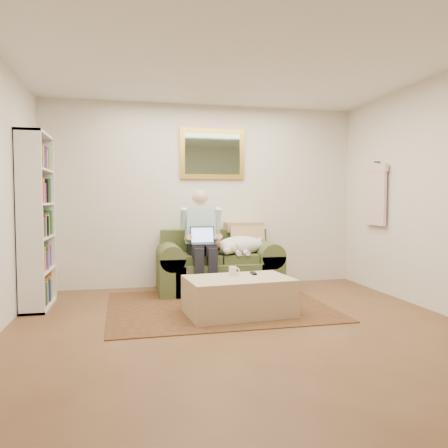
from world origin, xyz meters
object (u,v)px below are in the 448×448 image
object	(u,v)px
bookshelf	(37,221)
sofa	(218,270)
sleeping_dog	(241,245)
ottoman	(238,296)
seated_man	(202,242)
laptop	(203,240)
coffee_mug	(233,271)

from	to	relation	value
bookshelf	sofa	bearing A→B (deg)	11.48
sleeping_dog	ottoman	world-z (taller)	sleeping_dog
seated_man	laptop	size ratio (longest dim) A/B	4.33
sleeping_dog	coffee_mug	distance (m)	1.11
seated_man	bookshelf	size ratio (longest dim) A/B	0.69
laptop	ottoman	distance (m)	1.19
sofa	ottoman	bearing A→B (deg)	-91.43
laptop	sleeping_dog	xyz separation A→B (m)	(0.54, 0.13, -0.10)
sleeping_dog	seated_man	bearing A→B (deg)	-172.87
bookshelf	sleeping_dog	bearing A→B (deg)	8.32
sofa	sleeping_dog	distance (m)	0.46
bookshelf	ottoman	bearing A→B (deg)	-20.38
coffee_mug	bookshelf	world-z (taller)	bookshelf
bookshelf	seated_man	bearing A→B (deg)	8.65
seated_man	sleeping_dog	distance (m)	0.55
sofa	bookshelf	distance (m)	2.38
bookshelf	laptop	bearing A→B (deg)	6.83
laptop	sleeping_dog	world-z (taller)	laptop
sofa	seated_man	size ratio (longest dim) A/B	1.19
seated_man	laptop	world-z (taller)	seated_man
ottoman	coffee_mug	world-z (taller)	coffee_mug
sofa	sleeping_dog	bearing A→B (deg)	-15.74
sofa	seated_man	xyz separation A→B (m)	(-0.25, -0.15, 0.41)
sleeping_dog	coffee_mug	bearing A→B (deg)	-108.97
coffee_mug	sleeping_dog	bearing A→B (deg)	71.03
seated_man	ottoman	bearing A→B (deg)	-79.08
sleeping_dog	coffee_mug	world-z (taller)	sleeping_dog
laptop	sleeping_dog	bearing A→B (deg)	13.64
coffee_mug	bookshelf	bearing A→B (deg)	162.65
seated_man	ottoman	xyz separation A→B (m)	(0.21, -1.11, -0.49)
laptop	bookshelf	bearing A→B (deg)	-173.17
coffee_mug	bookshelf	distance (m)	2.32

